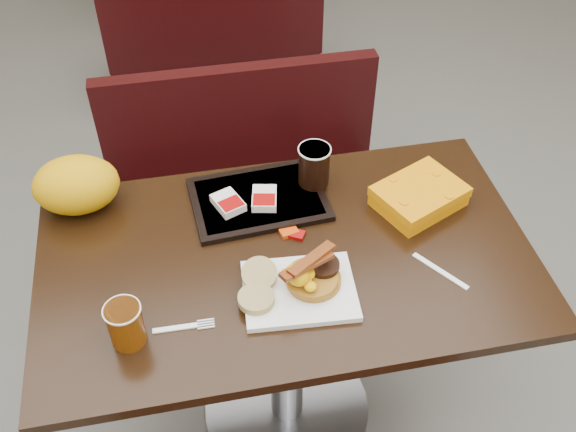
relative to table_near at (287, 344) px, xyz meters
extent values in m
cube|color=#65635E|center=(0.00, 0.00, -0.38)|extent=(6.00, 7.00, 0.01)
cube|color=white|center=(0.01, -0.12, 0.38)|extent=(0.27, 0.22, 0.02)
cylinder|color=#9D671A|center=(0.04, -0.11, 0.40)|extent=(0.15, 0.15, 0.03)
cylinder|color=black|center=(0.07, -0.09, 0.42)|extent=(0.08, 0.08, 0.01)
ellipsoid|color=#FFC205|center=(0.00, -0.13, 0.44)|extent=(0.10, 0.09, 0.04)
cylinder|color=tan|center=(-0.10, -0.14, 0.40)|extent=(0.10, 0.10, 0.02)
cylinder|color=tan|center=(-0.08, -0.08, 0.41)|extent=(0.10, 0.10, 0.05)
cylinder|color=#984205|center=(-0.38, -0.18, 0.43)|extent=(0.10, 0.10, 0.11)
cube|color=white|center=(0.35, -0.12, 0.38)|extent=(0.10, 0.13, 0.00)
cube|color=#C43B08|center=(0.02, 0.07, 0.38)|extent=(0.05, 0.04, 0.01)
cube|color=#8C0504|center=(0.04, 0.06, 0.38)|extent=(0.05, 0.05, 0.01)
cube|color=black|center=(-0.04, 0.20, 0.38)|extent=(0.36, 0.27, 0.02)
cube|color=silver|center=(-0.12, 0.18, 0.40)|extent=(0.09, 0.10, 0.02)
cube|color=silver|center=(-0.02, 0.18, 0.40)|extent=(0.08, 0.10, 0.02)
cylinder|color=black|center=(0.12, 0.23, 0.45)|extent=(0.09, 0.09, 0.11)
cube|color=orange|center=(0.37, 0.11, 0.40)|extent=(0.26, 0.24, 0.06)
ellipsoid|color=orange|center=(-0.49, 0.27, 0.45)|extent=(0.25, 0.21, 0.15)
camera|label=1|loc=(-0.21, -1.07, 1.58)|focal=41.56mm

